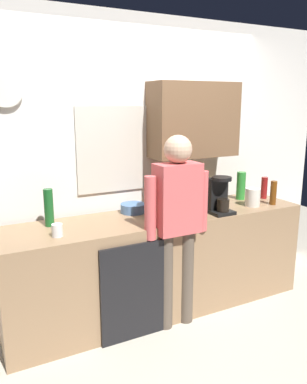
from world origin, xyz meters
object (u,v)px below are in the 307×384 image
coffee_maker (219,197)px  bottle_green_wine (49,208)px  bottle_clear_soda (241,186)px  cup_yellow_cup (179,201)px  person_at_sink (177,217)px  bottle_amber_beer (273,193)px  mixing_bowl (133,208)px  storage_canister (253,197)px  dish_soap (199,208)px  bottle_dark_sauce (172,200)px  cup_terracotta_mug (154,204)px  potted_plant (162,204)px  bottle_olive_oil (158,210)px  bottle_red_vinegar (264,188)px  cup_white_mug (57,230)px

coffee_maker → bottle_green_wine: size_ratio=1.10×
bottle_clear_soda → cup_yellow_cup: (-0.69, 0.07, -0.10)m
bottle_clear_soda → person_at_sink: person_at_sink is taller
bottle_clear_soda → bottle_green_wine: (-1.91, 0.02, 0.01)m
bottle_amber_beer → mixing_bowl: 1.36m
mixing_bowl → storage_canister: size_ratio=1.29×
coffee_maker → bottle_clear_soda: size_ratio=1.18×
bottle_amber_beer → dish_soap: size_ratio=1.28×
bottle_dark_sauce → bottle_green_wine: 1.10m
bottle_green_wine → person_at_sink: (0.91, -0.45, -0.08)m
bottle_green_wine → storage_canister: bottle_green_wine is taller
cup_terracotta_mug → person_at_sink: (-0.07, -0.52, 0.02)m
coffee_maker → mixing_bowl: 0.77m
coffee_maker → bottle_amber_beer: (0.64, -0.00, -0.03)m
bottle_green_wine → bottle_amber_beer: bearing=-8.9°
potted_plant → storage_canister: 0.96m
person_at_sink → bottle_green_wine: bearing=151.0°
bottle_amber_beer → mixing_bowl: bearing=164.4°
bottle_dark_sauce → bottle_olive_oil: size_ratio=0.72×
cup_terracotta_mug → storage_canister: bearing=-22.1°
bottle_red_vinegar → person_at_sink: size_ratio=0.14×
bottle_olive_oil → cup_yellow_cup: 0.63m
mixing_bowl → dish_soap: 0.59m
bottle_amber_beer → bottle_clear_soda: 0.34m
bottle_clear_soda → cup_white_mug: bottle_clear_soda is taller
bottle_red_vinegar → cup_white_mug: bearing=-175.2°
bottle_red_vinegar → bottle_green_wine: (-2.15, 0.10, 0.04)m
bottle_red_vinegar → cup_white_mug: 2.16m
bottle_dark_sauce → cup_yellow_cup: bearing=33.6°
cup_terracotta_mug → person_at_sink: person_at_sink is taller
coffee_maker → bottle_dark_sauce: (-0.32, 0.29, -0.06)m
cup_yellow_cup → storage_canister: (0.62, -0.33, 0.04)m
storage_canister → potted_plant: bearing=179.1°
coffee_maker → bottle_green_wine: 1.45m
coffee_maker → bottle_red_vinegar: size_ratio=1.50×
person_at_sink → coffee_maker: bearing=11.1°
coffee_maker → bottle_red_vinegar: 0.76m
bottle_dark_sauce → bottle_green_wine: size_ratio=0.60×
bottle_amber_beer → bottle_olive_oil: bottle_olive_oil is taller
bottle_green_wine → cup_white_mug: 0.30m
bottle_clear_soda → cup_yellow_cup: bearing=174.3°
bottle_dark_sauce → cup_terracotta_mug: size_ratio=1.96×
bottle_amber_beer → bottle_red_vinegar: size_ratio=1.05×
bottle_red_vinegar → dish_soap: size_ratio=1.22×
mixing_bowl → potted_plant: potted_plant is taller
cup_yellow_cup → storage_canister: bearing=-27.9°
mixing_bowl → cup_white_mug: bearing=-156.9°
cup_terracotta_mug → mixing_bowl: (-0.23, -0.03, -0.01)m
bottle_amber_beer → storage_canister: (-0.21, 0.05, -0.03)m
cup_white_mug → mixing_bowl: 0.82m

